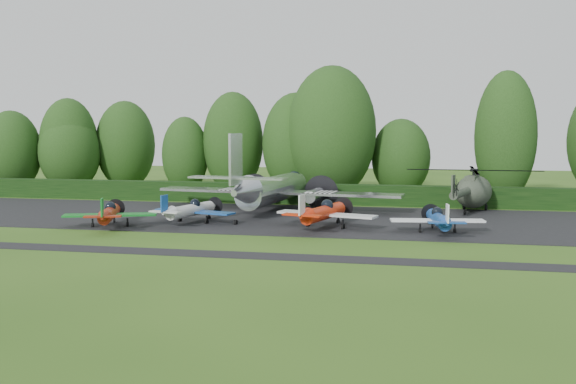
% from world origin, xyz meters
% --- Properties ---
extents(ground, '(160.00, 160.00, 0.00)m').
position_xyz_m(ground, '(0.00, 0.00, 0.00)').
color(ground, '#2F5217').
rests_on(ground, ground).
extents(apron, '(70.00, 18.00, 0.01)m').
position_xyz_m(apron, '(0.00, 10.00, 0.00)').
color(apron, black).
rests_on(apron, ground).
extents(taxiway_verge, '(70.00, 2.00, 0.00)m').
position_xyz_m(taxiway_verge, '(0.00, -6.00, 0.00)').
color(taxiway_verge, black).
rests_on(taxiway_verge, ground).
extents(hedgerow, '(90.00, 1.60, 2.00)m').
position_xyz_m(hedgerow, '(0.00, 21.00, 0.00)').
color(hedgerow, black).
rests_on(hedgerow, ground).
extents(transport_plane, '(23.22, 17.81, 7.44)m').
position_xyz_m(transport_plane, '(-1.21, 13.96, 2.07)').
color(transport_plane, silver).
rests_on(transport_plane, ground).
extents(light_plane_red, '(6.99, 7.35, 2.69)m').
position_xyz_m(light_plane_red, '(-11.27, 2.23, 1.12)').
color(light_plane_red, maroon).
rests_on(light_plane_red, ground).
extents(light_plane_white, '(6.93, 7.29, 2.66)m').
position_xyz_m(light_plane_white, '(-5.96, 5.54, 1.11)').
color(light_plane_white, silver).
rests_on(light_plane_white, ground).
extents(light_plane_orange, '(7.79, 8.19, 2.99)m').
position_xyz_m(light_plane_orange, '(4.76, 5.07, 1.25)').
color(light_plane_orange, red).
rests_on(light_plane_orange, ground).
extents(light_plane_blue, '(6.71, 7.05, 2.58)m').
position_xyz_m(light_plane_blue, '(13.17, 4.47, 1.07)').
color(light_plane_blue, navy).
rests_on(light_plane_blue, ground).
extents(helicopter, '(12.05, 14.10, 3.88)m').
position_xyz_m(helicopter, '(16.67, 18.08, 2.08)').
color(helicopter, '#323C2E').
rests_on(helicopter, ground).
extents(tree_0, '(7.28, 7.28, 10.99)m').
position_xyz_m(tree_0, '(-24.27, 32.20, 5.49)').
color(tree_0, black).
rests_on(tree_0, ground).
extents(tree_1, '(7.07, 7.07, 11.85)m').
position_xyz_m(tree_1, '(-9.74, 30.29, 5.91)').
color(tree_1, black).
rests_on(tree_1, ground).
extents(tree_2, '(6.50, 6.50, 8.65)m').
position_xyz_m(tree_2, '(9.74, 30.11, 4.31)').
color(tree_2, black).
rests_on(tree_2, ground).
extents(tree_4, '(7.58, 7.58, 11.60)m').
position_xyz_m(tree_4, '(-1.98, 29.02, 5.79)').
color(tree_4, black).
rests_on(tree_4, ground).
extents(tree_5, '(9.66, 9.66, 14.38)m').
position_xyz_m(tree_5, '(2.34, 27.33, 7.18)').
color(tree_5, black).
rests_on(tree_5, ground).
extents(tree_7, '(5.46, 5.46, 8.95)m').
position_xyz_m(tree_7, '(-15.33, 29.26, 4.46)').
color(tree_7, black).
rests_on(tree_7, ground).
extents(tree_8, '(7.25, 7.25, 9.38)m').
position_xyz_m(tree_8, '(-29.59, 28.07, 4.68)').
color(tree_8, black).
rests_on(tree_8, ground).
extents(tree_9, '(6.78, 6.78, 9.71)m').
position_xyz_m(tree_9, '(-36.11, 26.25, 4.84)').
color(tree_9, black).
rests_on(tree_9, ground).
extents(tree_10, '(6.89, 6.89, 11.22)m').
position_xyz_m(tree_10, '(-29.88, 28.50, 5.60)').
color(tree_10, black).
rests_on(tree_10, ground).
extents(tree_11, '(6.25, 6.25, 13.50)m').
position_xyz_m(tree_11, '(20.41, 26.91, 6.73)').
color(tree_11, black).
rests_on(tree_11, ground).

